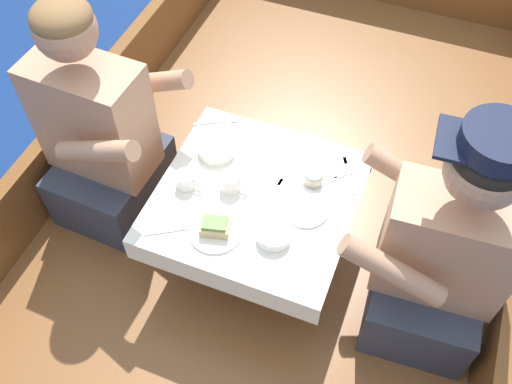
{
  "coord_description": "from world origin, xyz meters",
  "views": [
    {
      "loc": [
        0.43,
        -1.21,
        2.23
      ],
      "look_at": [
        0.0,
        -0.1,
        0.66
      ],
      "focal_mm": 40.0,
      "sensor_mm": 36.0,
      "label": 1
    }
  ],
  "objects_px": {
    "tin_can": "(313,177)",
    "sandwich": "(215,226)",
    "coffee_cup_starboard": "(186,180)",
    "person_starboard": "(440,256)",
    "person_port": "(101,137)",
    "coffee_cup_port": "(231,181)"
  },
  "relations": [
    {
      "from": "person_port",
      "to": "coffee_cup_starboard",
      "type": "distance_m",
      "value": 0.41
    },
    {
      "from": "coffee_cup_starboard",
      "to": "sandwich",
      "type": "bearing_deg",
      "value": -39.35
    },
    {
      "from": "coffee_cup_port",
      "to": "coffee_cup_starboard",
      "type": "xyz_separation_m",
      "value": [
        -0.15,
        -0.05,
        -0.0
      ]
    },
    {
      "from": "sandwich",
      "to": "coffee_cup_starboard",
      "type": "bearing_deg",
      "value": 140.65
    },
    {
      "from": "coffee_cup_port",
      "to": "coffee_cup_starboard",
      "type": "relative_size",
      "value": 1.04
    },
    {
      "from": "tin_can",
      "to": "person_port",
      "type": "bearing_deg",
      "value": -173.45
    },
    {
      "from": "coffee_cup_port",
      "to": "person_port",
      "type": "bearing_deg",
      "value": 176.47
    },
    {
      "from": "person_starboard",
      "to": "coffee_cup_port",
      "type": "bearing_deg",
      "value": -5.22
    },
    {
      "from": "person_port",
      "to": "coffee_cup_port",
      "type": "height_order",
      "value": "person_port"
    },
    {
      "from": "sandwich",
      "to": "coffee_cup_starboard",
      "type": "xyz_separation_m",
      "value": [
        -0.17,
        0.14,
        -0.0
      ]
    },
    {
      "from": "sandwich",
      "to": "tin_can",
      "type": "relative_size",
      "value": 1.67
    },
    {
      "from": "coffee_cup_port",
      "to": "coffee_cup_starboard",
      "type": "height_order",
      "value": "coffee_cup_port"
    },
    {
      "from": "coffee_cup_starboard",
      "to": "tin_can",
      "type": "height_order",
      "value": "same"
    },
    {
      "from": "person_starboard",
      "to": "coffee_cup_starboard",
      "type": "xyz_separation_m",
      "value": [
        -0.89,
        -0.03,
        0.01
      ]
    },
    {
      "from": "sandwich",
      "to": "coffee_cup_port",
      "type": "height_order",
      "value": "coffee_cup_port"
    },
    {
      "from": "tin_can",
      "to": "sandwich",
      "type": "bearing_deg",
      "value": -126.71
    },
    {
      "from": "coffee_cup_starboard",
      "to": "coffee_cup_port",
      "type": "bearing_deg",
      "value": 17.62
    },
    {
      "from": "sandwich",
      "to": "coffee_cup_starboard",
      "type": "distance_m",
      "value": 0.23
    },
    {
      "from": "person_port",
      "to": "person_starboard",
      "type": "distance_m",
      "value": 1.28
    },
    {
      "from": "coffee_cup_port",
      "to": "tin_can",
      "type": "bearing_deg",
      "value": 25.88
    },
    {
      "from": "person_starboard",
      "to": "tin_can",
      "type": "distance_m",
      "value": 0.5
    },
    {
      "from": "coffee_cup_port",
      "to": "person_starboard",
      "type": "bearing_deg",
      "value": -1.6
    }
  ]
}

